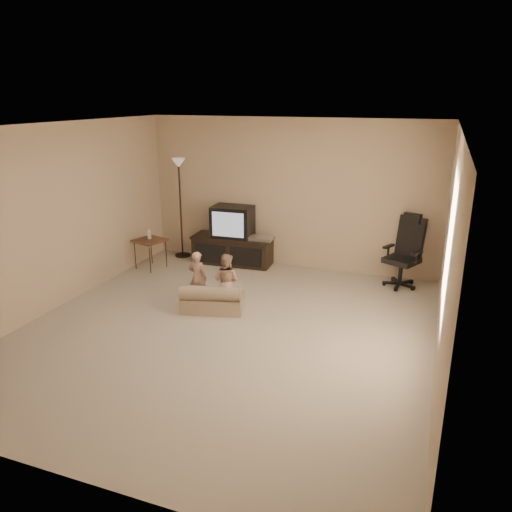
% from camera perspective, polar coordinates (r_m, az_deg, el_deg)
% --- Properties ---
extents(floor, '(5.50, 5.50, 0.00)m').
position_cam_1_polar(floor, '(6.37, -3.57, -8.52)').
color(floor, '#B8AB92').
rests_on(floor, ground).
extents(room_shell, '(5.50, 5.50, 5.50)m').
position_cam_1_polar(room_shell, '(5.86, -3.85, 4.91)').
color(room_shell, white).
rests_on(room_shell, floor).
extents(tv_stand, '(1.45, 0.59, 1.02)m').
position_cam_1_polar(tv_stand, '(8.71, -2.64, 1.84)').
color(tv_stand, black).
rests_on(tv_stand, floor).
extents(office_chair, '(0.69, 0.70, 1.13)m').
position_cam_1_polar(office_chair, '(8.00, 16.55, -0.51)').
color(office_chair, black).
rests_on(office_chair, floor).
extents(side_table, '(0.57, 0.57, 0.69)m').
position_cam_1_polar(side_table, '(8.62, -12.05, 1.75)').
color(side_table, brown).
rests_on(side_table, floor).
extents(floor_lamp, '(0.28, 0.28, 1.79)m').
position_cam_1_polar(floor_lamp, '(9.01, -8.74, 7.93)').
color(floor_lamp, black).
rests_on(floor_lamp, floor).
extents(child_sofa, '(0.92, 0.67, 0.41)m').
position_cam_1_polar(child_sofa, '(6.86, -5.07, -5.04)').
color(child_sofa, gray).
rests_on(child_sofa, floor).
extents(toddler_left, '(0.29, 0.22, 0.76)m').
position_cam_1_polar(toddler_left, '(7.10, -6.68, -2.43)').
color(toddler_left, tan).
rests_on(toddler_left, floor).
extents(toddler_right, '(0.40, 0.24, 0.78)m').
position_cam_1_polar(toddler_right, '(6.89, -3.44, -2.86)').
color(toddler_right, tan).
rests_on(toddler_right, floor).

